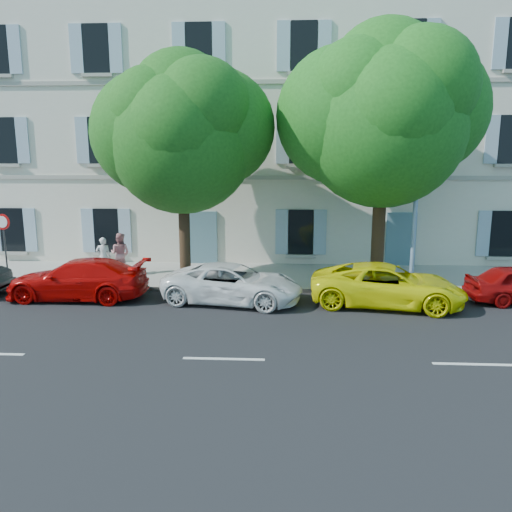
# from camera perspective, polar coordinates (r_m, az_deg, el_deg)

# --- Properties ---
(ground) EXTENTS (90.00, 90.00, 0.00)m
(ground) POSITION_cam_1_polar(r_m,az_deg,el_deg) (16.16, -2.03, -6.22)
(ground) COLOR black
(sidewalk) EXTENTS (36.00, 4.50, 0.15)m
(sidewalk) POSITION_cam_1_polar(r_m,az_deg,el_deg) (20.42, -0.91, -2.33)
(sidewalk) COLOR #A09E96
(sidewalk) RESTS_ON ground
(kerb) EXTENTS (36.00, 0.16, 0.16)m
(kerb) POSITION_cam_1_polar(r_m,az_deg,el_deg) (18.32, -1.39, -3.87)
(kerb) COLOR #9E998E
(kerb) RESTS_ON ground
(building) EXTENTS (28.00, 7.00, 12.00)m
(building) POSITION_cam_1_polar(r_m,az_deg,el_deg) (25.64, -0.03, 13.72)
(building) COLOR silver
(building) RESTS_ON ground
(car_red_coupe) EXTENTS (4.83, 2.02, 1.39)m
(car_red_coupe) POSITION_cam_1_polar(r_m,az_deg,el_deg) (18.38, -19.70, -2.50)
(car_red_coupe) COLOR #BA0605
(car_red_coupe) RESTS_ON ground
(car_white_coupe) EXTENTS (5.01, 2.95, 1.31)m
(car_white_coupe) POSITION_cam_1_polar(r_m,az_deg,el_deg) (16.89, -2.66, -3.16)
(car_white_coupe) COLOR white
(car_white_coupe) RESTS_ON ground
(car_yellow_supercar) EXTENTS (5.30, 3.08, 1.39)m
(car_yellow_supercar) POSITION_cam_1_polar(r_m,az_deg,el_deg) (17.06, 14.79, -3.24)
(car_yellow_supercar) COLOR #EBE609
(car_yellow_supercar) RESTS_ON ground
(tree_left) EXTENTS (5.30, 5.30, 8.21)m
(tree_left) POSITION_cam_1_polar(r_m,az_deg,el_deg) (18.66, -8.46, 12.89)
(tree_left) COLOR #3A2819
(tree_left) RESTS_ON sidewalk
(tree_right) EXTENTS (5.89, 5.89, 9.08)m
(tree_right) POSITION_cam_1_polar(r_m,az_deg,el_deg) (18.81, 14.34, 14.29)
(tree_right) COLOR #3A2819
(tree_right) RESTS_ON sidewalk
(road_sign) EXTENTS (0.60, 0.11, 2.61)m
(road_sign) POSITION_cam_1_polar(r_m,az_deg,el_deg) (21.22, -26.89, 2.36)
(road_sign) COLOR #383A3D
(road_sign) RESTS_ON sidewalk
(street_lamp) EXTENTS (0.40, 1.69, 7.90)m
(street_lamp) POSITION_cam_1_polar(r_m,az_deg,el_deg) (18.41, 18.16, 9.97)
(street_lamp) COLOR #7293BF
(street_lamp) RESTS_ON sidewalk
(pedestrian_a) EXTENTS (0.66, 0.52, 1.59)m
(pedestrian_a) POSITION_cam_1_polar(r_m,az_deg,el_deg) (20.84, -17.03, -0.10)
(pedestrian_a) COLOR silver
(pedestrian_a) RESTS_ON sidewalk
(pedestrian_b) EXTENTS (0.92, 0.77, 1.70)m
(pedestrian_b) POSITION_cam_1_polar(r_m,az_deg,el_deg) (21.07, -15.25, 0.27)
(pedestrian_b) COLOR #CF848B
(pedestrian_b) RESTS_ON sidewalk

